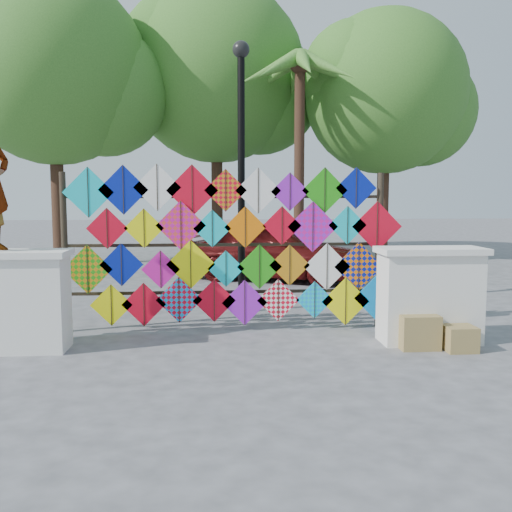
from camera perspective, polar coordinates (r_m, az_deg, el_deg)
name	(u,v)px	position (r m, az deg, el deg)	size (l,w,h in m)	color
ground	(228,342)	(7.76, -2.87, -8.61)	(80.00, 80.00, 0.00)	gray
parapet_left	(14,300)	(7.83, -23.06, -4.10)	(1.40, 0.65, 1.28)	white
parapet_right	(430,294)	(7.98, 16.97, -3.70)	(1.40, 0.65, 1.28)	white
kite_rack	(234,247)	(8.27, -2.26, 0.92)	(4.98, 0.24, 2.42)	black
tree_west	(57,71)	(17.40, -19.26, 17.05)	(5.85, 5.20, 8.01)	#42261C
tree_mid	(220,75)	(18.93, -3.66, 17.66)	(6.30, 5.60, 8.61)	#42261C
tree_east	(388,94)	(18.10, 13.04, 15.51)	(5.40, 4.80, 7.42)	#42261C
palm_tree	(300,84)	(15.98, 4.41, 16.81)	(3.62, 3.62, 5.83)	#42261C
sedan	(272,250)	(13.31, 1.58, 0.62)	(1.66, 4.13, 1.41)	#520E0E
lamppost	(241,151)	(9.55, -1.49, 10.42)	(0.28, 0.28, 4.46)	black
cardboard_box_near	(417,331)	(7.73, 15.80, -7.20)	(0.50, 0.44, 0.44)	olive
cardboard_box_far	(460,339)	(7.74, 19.69, -7.78)	(0.38, 0.35, 0.32)	olive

